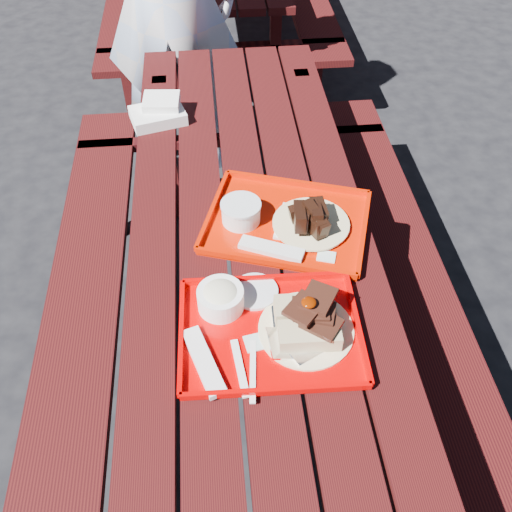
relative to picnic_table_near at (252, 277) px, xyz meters
name	(u,v)px	position (x,y,z in m)	size (l,w,h in m)	color
ground	(252,369)	(0.00, 0.00, -0.56)	(60.00, 60.00, 0.00)	black
picnic_table_near	(252,277)	(0.00, 0.00, 0.00)	(1.41, 2.40, 0.75)	#390C0B
near_tray	(269,320)	(0.02, -0.35, 0.23)	(0.48, 0.40, 0.15)	#C60000
far_tray	(284,221)	(0.10, 0.03, 0.21)	(0.58, 0.51, 0.08)	#C71600
white_cloth	(159,112)	(-0.29, 0.66, 0.22)	(0.23, 0.19, 0.08)	white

